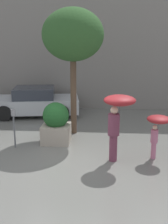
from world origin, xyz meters
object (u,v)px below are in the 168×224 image
at_px(person_adult, 118,111).
at_px(parked_car_near, 35,102).
at_px(person_child, 158,124).
at_px(street_tree, 73,36).
at_px(planter_box, 56,123).
at_px(parking_meter, 14,120).

height_order(person_adult, parked_car_near, person_adult).
distance_m(person_child, street_tree, 4.15).
xyz_separation_m(planter_box, person_child, (3.07, -1.12, 0.37)).
height_order(planter_box, street_tree, street_tree).
distance_m(person_adult, person_child, 1.23).
bearing_deg(planter_box, parked_car_near, 114.36).
bearing_deg(parked_car_near, planter_box, -163.82).
distance_m(person_child, parking_meter, 4.33).
xyz_separation_m(person_adult, street_tree, (-1.46, 2.40, 2.00)).
height_order(planter_box, parking_meter, planter_box).
bearing_deg(planter_box, street_tree, 65.74).
distance_m(planter_box, parking_meter, 1.36).
height_order(person_child, parking_meter, person_child).
bearing_deg(parked_car_near, person_adult, -152.15).
distance_m(person_adult, street_tree, 3.45).
distance_m(planter_box, person_child, 3.28).
bearing_deg(street_tree, parked_car_near, 130.32).
bearing_deg(person_child, person_adult, -150.23).
height_order(person_child, street_tree, street_tree).
xyz_separation_m(planter_box, street_tree, (0.47, 1.04, 2.78)).
xyz_separation_m(parked_car_near, street_tree, (2.02, -2.38, 2.86)).
distance_m(street_tree, parking_meter, 3.45).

